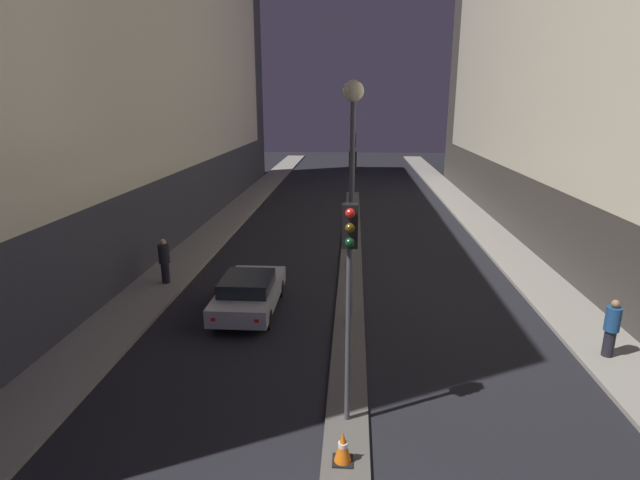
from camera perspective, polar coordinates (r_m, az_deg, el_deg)
The scene contains 11 objects.
building_left at distance 29.31m, azimuth -21.09°, elevation 22.03°, with size 6.01×42.45×21.56m.
building_right at distance 29.19m, azimuth 28.94°, elevation 19.89°, with size 6.01×42.45×20.23m.
median_strip at distance 23.69m, azimuth 3.58°, elevation -1.53°, with size 0.97×32.45×0.10m.
traffic_light_near at distance 10.29m, azimuth 3.37°, elevation -3.18°, with size 0.32×0.42×4.94m.
traffic_light_mid at distance 20.76m, azimuth 3.71°, elevation 6.40°, with size 0.32×0.42×4.94m.
traffic_light_far at distance 32.84m, azimuth 3.83°, elevation 9.79°, with size 0.32×0.42×4.94m.
street_lamp at distance 15.03m, azimuth 3.72°, elevation 10.48°, with size 0.61×0.61×7.50m.
traffic_cone_near at distance 10.65m, azimuth 2.63°, elevation -22.55°, with size 0.41×0.41×0.69m.
car_left_lane at distance 17.32m, azimuth -8.12°, elevation -5.92°, with size 1.91×4.39×1.36m.
pedestrian_on_left_sidewalk at distance 20.29m, azimuth -17.36°, elevation -2.22°, with size 0.42×0.42×1.77m.
pedestrian_on_right_sidewalk at distance 16.11m, azimuth 30.36°, elevation -8.58°, with size 0.40×0.40×1.68m.
Camera 1 is at (0.06, -5.42, 7.02)m, focal length 28.00 mm.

